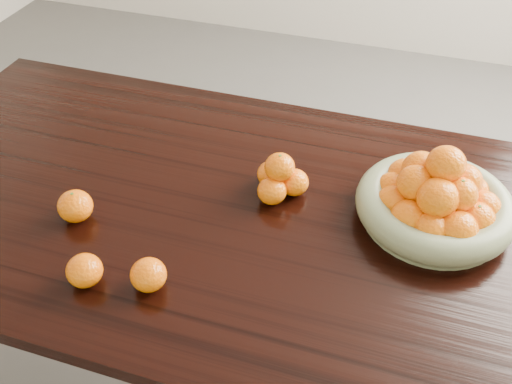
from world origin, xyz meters
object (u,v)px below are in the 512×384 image
(fruit_bowl, at_px, (436,200))
(orange_pyramid, at_px, (279,178))
(loose_orange_0, at_px, (75,206))
(dining_table, at_px, (242,233))

(fruit_bowl, relative_size, orange_pyramid, 2.72)
(loose_orange_0, bearing_deg, orange_pyramid, 28.60)
(dining_table, height_order, orange_pyramid, orange_pyramid)
(dining_table, xyz_separation_m, loose_orange_0, (-0.37, -0.16, 0.13))
(fruit_bowl, bearing_deg, orange_pyramid, -176.91)
(orange_pyramid, bearing_deg, loose_orange_0, -151.40)
(fruit_bowl, bearing_deg, loose_orange_0, -162.38)
(orange_pyramid, distance_m, loose_orange_0, 0.50)
(fruit_bowl, height_order, orange_pyramid, fruit_bowl)
(dining_table, distance_m, loose_orange_0, 0.42)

